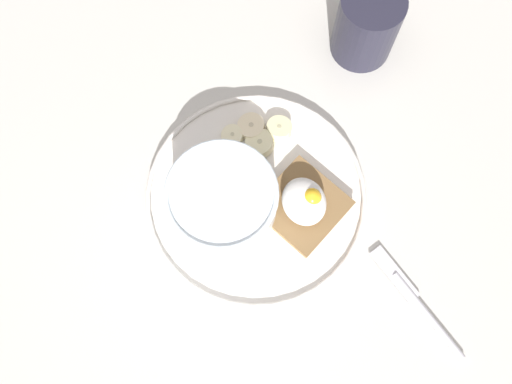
{
  "coord_description": "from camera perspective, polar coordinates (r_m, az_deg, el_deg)",
  "views": [
    {
      "loc": [
        -16.89,
        6.35,
        66.82
      ],
      "look_at": [
        0.0,
        0.0,
        5.0
      ],
      "focal_mm": 40.0,
      "sensor_mm": 36.0,
      "label": 1
    }
  ],
  "objects": [
    {
      "name": "banana_slice_left",
      "position": [
        0.69,
        -0.48,
        6.55
      ],
      "size": [
        4.6,
        4.58,
        1.49
      ],
      "color": "#F7E2B7",
      "rests_on": "plate"
    },
    {
      "name": "banana_slice_right",
      "position": [
        0.68,
        -2.34,
        5.67
      ],
      "size": [
        2.65,
        2.76,
        1.37
      ],
      "color": "#F3E7BA",
      "rests_on": "plate"
    },
    {
      "name": "banana_slice_front",
      "position": [
        0.68,
        0.37,
        4.89
      ],
      "size": [
        4.89,
        4.9,
        1.89
      ],
      "color": "beige",
      "rests_on": "plate"
    },
    {
      "name": "knife",
      "position": [
        0.67,
        15.82,
        -10.54
      ],
      "size": [
        14.65,
        5.23,
        0.8
      ],
      "color": "silver",
      "rests_on": "ground_plane"
    },
    {
      "name": "plate",
      "position": [
        0.67,
        0.0,
        -0.53
      ],
      "size": [
        25.95,
        25.95,
        1.6
      ],
      "color": "silver",
      "rests_on": "ground_plane"
    },
    {
      "name": "poached_egg",
      "position": [
        0.63,
        4.91,
        -0.91
      ],
      "size": [
        5.63,
        4.87,
        3.25
      ],
      "color": "white",
      "rests_on": "toast_slice"
    },
    {
      "name": "toast_slice",
      "position": [
        0.65,
        4.68,
        -1.42
      ],
      "size": [
        11.49,
        11.49,
        1.45
      ],
      "color": "brown",
      "rests_on": "plate"
    },
    {
      "name": "coffee_mug",
      "position": [
        0.72,
        11.02,
        16.09
      ],
      "size": [
        7.66,
        7.66,
        9.65
      ],
      "color": "#222131",
      "rests_on": "ground_plane"
    },
    {
      "name": "banana_slice_back",
      "position": [
        0.68,
        2.32,
        6.34
      ],
      "size": [
        4.43,
        4.4,
        1.89
      ],
      "color": "#F3EBB2",
      "rests_on": "plate"
    },
    {
      "name": "oatmeal_bowl",
      "position": [
        0.63,
        -3.23,
        -1.22
      ],
      "size": [
        12.28,
        12.28,
        6.54
      ],
      "color": "white",
      "rests_on": "plate"
    },
    {
      "name": "ground_plane",
      "position": [
        0.68,
        0.0,
        -0.94
      ],
      "size": [
        120.0,
        120.0,
        2.0
      ],
      "primitive_type": "cube",
      "color": "beige",
      "rests_on": "ground"
    }
  ]
}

